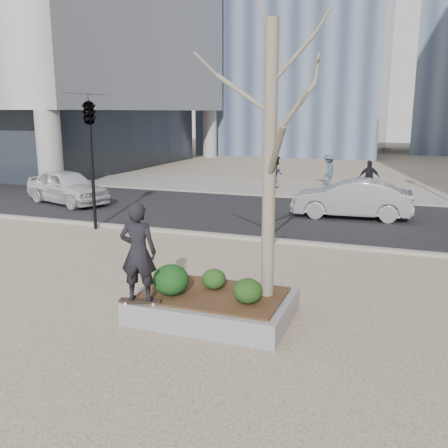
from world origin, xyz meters
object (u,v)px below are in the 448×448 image
(skateboarder, at_px, (138,252))
(planter, at_px, (213,306))
(police_car, at_px, (67,187))
(skateboard, at_px, (140,302))

(skateboarder, bearing_deg, planter, -153.67)
(skateboarder, relative_size, police_car, 0.43)
(planter, height_order, police_car, police_car)
(skateboard, xyz_separation_m, skateboarder, (-0.00, 0.00, 0.95))
(skateboard, height_order, police_car, police_car)
(planter, relative_size, skateboarder, 1.64)
(police_car, bearing_deg, skateboarder, -118.01)
(planter, relative_size, skateboard, 3.85)
(skateboard, bearing_deg, planter, 23.46)
(skateboard, relative_size, police_car, 0.18)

